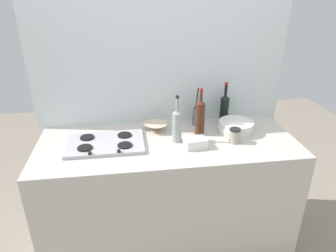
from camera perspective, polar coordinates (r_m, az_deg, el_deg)
The scene contains 12 objects.
ground_plane at distance 2.68m, azimuth -0.00°, elevation -20.23°, with size 6.00×6.00×0.00m, color gray.
counter_block at distance 2.38m, azimuth -0.00°, elevation -12.56°, with size 1.80×0.70×0.90m, color beige.
backsplash_panel at distance 2.38m, azimuth -1.29°, elevation 6.58°, with size 1.90×0.06×2.29m, color silver.
stovetop_hob at distance 2.13m, azimuth -11.52°, elevation -3.16°, with size 0.52×0.34×0.04m.
plate_stack at distance 2.31m, azimuth 12.42°, elevation -0.10°, with size 0.26×0.26×0.08m.
wine_bottle_leftmost at distance 2.42m, azimuth 10.45°, elevation 3.28°, with size 0.07×0.07×0.33m.
wine_bottle_mid_left at distance 2.08m, azimuth 1.70°, elevation 0.15°, with size 0.06×0.06×0.33m.
wine_bottle_mid_right at distance 2.20m, azimuth 5.99°, elevation 1.72°, with size 0.07×0.07×0.35m.
mixing_bowl at distance 2.28m, azimuth -2.24°, elevation -0.09°, with size 0.17×0.17×0.06m.
butter_dish at distance 2.06m, azimuth 5.12°, elevation -3.11°, with size 0.14×0.11×0.07m, color white.
utensil_crock at distance 2.38m, azimuth 5.54°, elevation 1.97°, with size 0.08×0.08×0.32m.
condiment_jar_front at distance 2.15m, azimuth 12.30°, elevation -1.74°, with size 0.08×0.08×0.10m.
Camera 1 is at (-0.26, -1.87, 1.90)m, focal length 32.76 mm.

